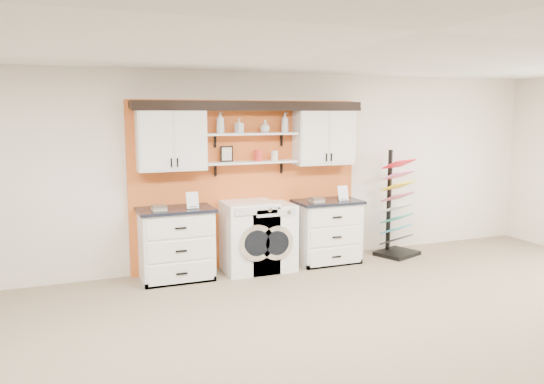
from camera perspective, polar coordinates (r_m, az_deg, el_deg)
name	(u,v)px	position (r m, az deg, el deg)	size (l,w,h in m)	color
ceiling	(427,31)	(4.12, 16.33, 16.25)	(10.00, 10.00, 0.00)	white
wall_back	(247,170)	(7.70, -2.71, 2.38)	(10.00, 10.00, 0.00)	silver
accent_panel	(248,184)	(7.69, -2.61, 0.87)	(3.40, 0.07, 2.40)	#D65F24
upper_cabinet_left	(171,139)	(7.17, -10.80, 5.63)	(0.90, 0.35, 0.84)	white
upper_cabinet_right	(324,136)	(7.92, 5.56, 6.00)	(0.90, 0.35, 0.84)	white
shelf_lower	(252,162)	(7.50, -2.21, 3.21)	(1.32, 0.28, 0.03)	white
shelf_upper	(251,134)	(7.47, -2.23, 6.27)	(1.32, 0.28, 0.03)	white
crown_molding	(251,105)	(7.48, -2.28, 9.32)	(3.30, 0.41, 0.13)	black
picture_frame	(227,154)	(7.42, -4.90, 4.11)	(0.18, 0.02, 0.22)	black
canister_red	(258,155)	(7.52, -1.50, 3.96)	(0.11, 0.11, 0.16)	red
canister_cream	(275,156)	(7.61, 0.27, 3.94)	(0.10, 0.10, 0.14)	silver
base_cabinet_left	(176,244)	(7.23, -10.26, -5.53)	(1.00, 0.66, 0.97)	white
base_cabinet_right	(327,231)	(7.97, 5.92, -4.23)	(0.96, 0.66, 0.94)	white
washer	(249,237)	(7.48, -2.52, -4.81)	(0.71, 0.71, 1.00)	white
dryer	(268,237)	(7.58, -0.44, -4.81)	(0.68, 0.71, 0.95)	white
sample_rack	(397,222)	(8.53, 13.25, -3.17)	(0.74, 0.68, 1.65)	black
soap_bottle_a	(220,123)	(7.33, -5.58, 7.44)	(0.11, 0.11, 0.29)	silver
soap_bottle_b	(239,126)	(7.41, -3.56, 7.15)	(0.09, 0.09, 0.20)	silver
soap_bottle_c	(265,126)	(7.54, -0.78, 7.07)	(0.14, 0.14, 0.17)	silver
soap_bottle_d	(285,123)	(7.65, 1.39, 7.48)	(0.11, 0.11, 0.28)	silver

